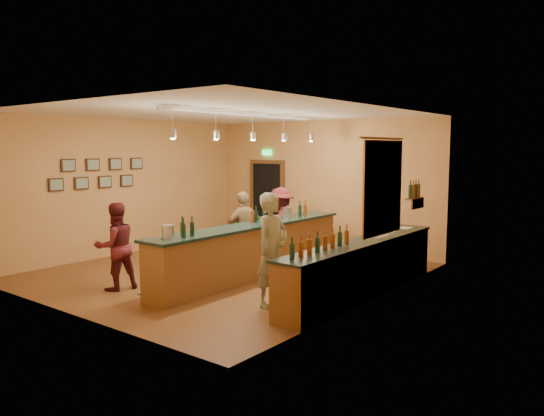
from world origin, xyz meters
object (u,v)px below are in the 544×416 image
Objects in this scene: back_counter at (361,267)px; customer_b at (244,231)px; bartender at (272,250)px; customer_c at (281,224)px; bar_stool at (336,254)px; tasting_bar at (253,247)px; customer_a at (116,246)px.

back_counter is 2.79× the size of customer_b.
customer_c is (-2.01, 2.91, -0.09)m from bartender.
back_counter reaches higher than bar_stool.
customer_c is at bearing 108.44° from tasting_bar.
customer_c is at bearing 35.77° from bartender.
bar_stool is (2.78, 2.93, -0.26)m from customer_a.
bar_stool is at bearing 118.00° from customer_b.
bartender reaches higher than tasting_bar.
bartender is (-0.82, -1.45, 0.42)m from back_counter.
customer_c is at bearing -177.87° from customer_a.
customer_b is 1.27m from customer_c.
customer_b is at bearing 176.72° from customer_a.
customer_b is 2.44× the size of bar_stool.
tasting_bar reaches higher than back_counter.
bar_stool is (1.99, -0.91, -0.30)m from customer_c.
back_counter is 2.86m from customer_b.
tasting_bar is 1.96m from bartender.
back_counter is at bearing 103.79° from customer_b.
customer_a is at bearing -146.67° from back_counter.
tasting_bar is at bearing -152.87° from bar_stool.
back_counter is 2.76× the size of customer_c.
bar_stool is (-0.02, 2.00, -0.39)m from bartender.
bar_stool is at bearing 27.13° from tasting_bar.
customer_a is (-3.62, -2.38, 0.30)m from back_counter.
bartender reaches higher than customer_a.
customer_a is at bearing 0.80° from customer_b.
customer_a is 2.70m from customer_b.
back_counter is 1.01m from bar_stool.
customer_b is at bearing -169.80° from bar_stool.
customer_c is 2.46× the size of bar_stool.
customer_c is at bearing 152.65° from back_counter.
tasting_bar is at bearing 50.26° from bartender.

